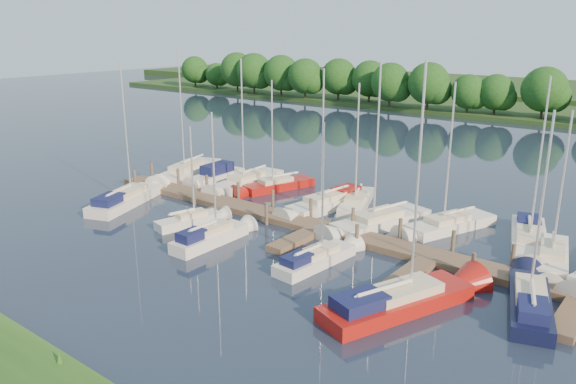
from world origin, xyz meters
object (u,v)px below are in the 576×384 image
Objects in this scene: motorboat at (216,176)px; sailboat_n_5 at (356,204)px; sailboat_s_2 at (212,238)px; dock at (314,231)px; sailboat_n_0 at (186,174)px.

sailboat_n_5 is at bearing -177.47° from motorboat.
motorboat is 0.72× the size of sailboat_s_2.
sailboat_n_5 is (-0.75, 6.44, 0.07)m from dock.
sailboat_n_5 reaches higher than dock.
motorboat is 0.64× the size of sailboat_n_5.
sailboat_n_0 is 16.95m from sailboat_n_5.
motorboat is at bearing 133.49° from sailboat_s_2.
dock is 4.14× the size of sailboat_n_5.
dock is 6.43× the size of motorboat.
sailboat_n_5 is at bearing 169.41° from sailboat_n_0.
sailboat_n_0 reaches higher than motorboat.
motorboat is at bearing -17.08° from sailboat_n_5.
sailboat_n_5 is (16.87, 1.68, -0.01)m from sailboat_n_0.
sailboat_s_2 is (-4.08, -5.39, 0.14)m from dock.
dock is 4.61× the size of sailboat_s_2.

